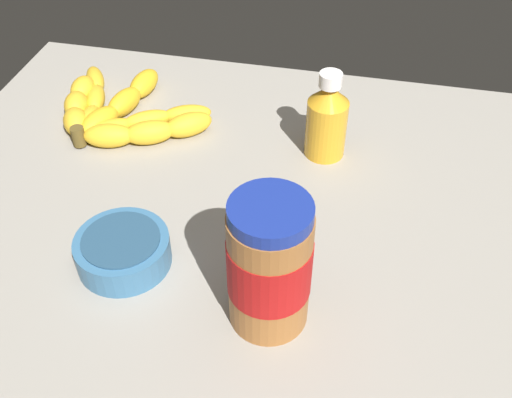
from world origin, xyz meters
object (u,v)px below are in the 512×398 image
at_px(banana_bunch, 119,112).
at_px(honey_bottle, 327,119).
at_px(small_bowl, 123,250).
at_px(peanut_butter_jar, 269,265).

bearing_deg(banana_bunch, honey_bottle, 178.09).
bearing_deg(small_bowl, honey_bottle, -127.97).
relative_size(peanut_butter_jar, honey_bottle, 1.24).
xyz_separation_m(peanut_butter_jar, honey_bottle, (-0.02, -0.30, -0.02)).
bearing_deg(honey_bottle, small_bowl, 52.03).
bearing_deg(banana_bunch, small_bowl, 112.85).
distance_m(peanut_butter_jar, small_bowl, 0.20).
height_order(honey_bottle, small_bowl, honey_bottle).
relative_size(banana_bunch, peanut_butter_jar, 1.61).
xyz_separation_m(honey_bottle, small_bowl, (0.21, 0.26, -0.04)).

